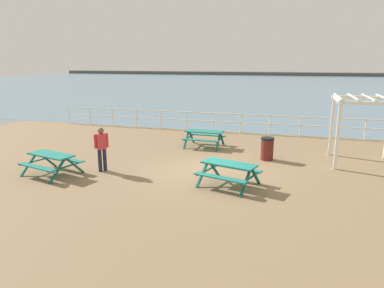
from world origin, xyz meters
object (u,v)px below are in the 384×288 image
Objects in this scene: visitor at (102,147)px; litter_bin at (267,149)px; picnic_table_mid_centre at (204,135)px; lattice_pergola at (366,115)px; picnic_table_near_right at (229,169)px; picnic_table_near_left at (51,159)px.

litter_bin is (5.79, 3.31, -0.47)m from visitor.
lattice_pergola is at bearing -6.69° from picnic_table_mid_centre.
visitor is 10.27m from lattice_pergola.
visitor is at bearing -158.68° from lattice_pergola.
picnic_table_near_right is 1.16× the size of picnic_table_mid_centre.
visitor is (1.55, 0.89, 0.36)m from picnic_table_near_left.
picnic_table_mid_centre is at bearing 129.31° from picnic_table_near_right.
picnic_table_near_right is (6.38, 0.64, 0.00)m from picnic_table_near_left.
litter_bin reaches higher than picnic_table_near_left.
visitor reaches higher than picnic_table_near_left.
picnic_table_near_left and picnic_table_mid_centre have the same top height.
picnic_table_near_left is at bearing -157.68° from picnic_table_near_right.
visitor is at bearing -117.30° from picnic_table_mid_centre.
picnic_table_mid_centre is 1.11× the size of visitor.
picnic_table_near_left is 6.41m from picnic_table_near_right.
lattice_pergola is at bearing 37.96° from picnic_table_near_left.
lattice_pergola reaches higher than litter_bin.
picnic_table_near_left is at bearing -157.49° from lattice_pergola.
litter_bin is at bearing 44.74° from picnic_table_near_left.
picnic_table_mid_centre is (4.25, 5.71, 0.00)m from picnic_table_near_left.
picnic_table_near_left is at bearing -124.71° from picnic_table_mid_centre.
picnic_table_near_right is 3.69m from litter_bin.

